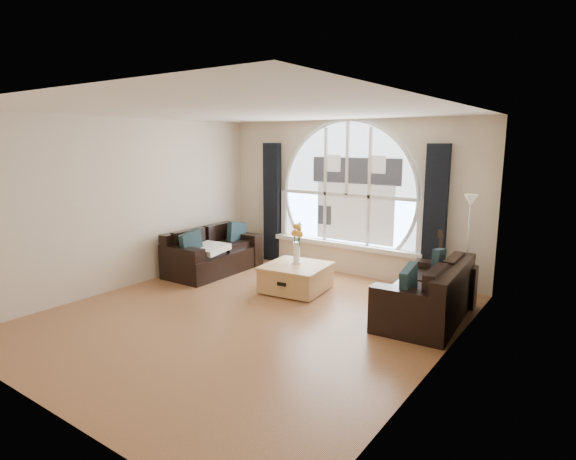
% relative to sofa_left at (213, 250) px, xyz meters
% --- Properties ---
extents(ground, '(5.00, 5.50, 0.01)m').
position_rel_sofa_left_xyz_m(ground, '(1.94, -1.32, -0.40)').
color(ground, brown).
rests_on(ground, ground).
extents(ceiling, '(5.00, 5.50, 0.01)m').
position_rel_sofa_left_xyz_m(ceiling, '(1.94, -1.32, 2.30)').
color(ceiling, silver).
rests_on(ceiling, ground).
extents(wall_back, '(5.00, 0.01, 2.70)m').
position_rel_sofa_left_xyz_m(wall_back, '(1.94, 1.43, 0.95)').
color(wall_back, beige).
rests_on(wall_back, ground).
extents(wall_front, '(5.00, 0.01, 2.70)m').
position_rel_sofa_left_xyz_m(wall_front, '(1.94, -4.07, 0.95)').
color(wall_front, beige).
rests_on(wall_front, ground).
extents(wall_left, '(0.01, 5.50, 2.70)m').
position_rel_sofa_left_xyz_m(wall_left, '(-0.56, -1.32, 0.95)').
color(wall_left, beige).
rests_on(wall_left, ground).
extents(wall_right, '(0.01, 5.50, 2.70)m').
position_rel_sofa_left_xyz_m(wall_right, '(4.44, -1.32, 0.95)').
color(wall_right, beige).
rests_on(wall_right, ground).
extents(attic_slope, '(0.92, 5.50, 0.72)m').
position_rel_sofa_left_xyz_m(attic_slope, '(4.14, -1.32, 1.95)').
color(attic_slope, silver).
rests_on(attic_slope, ground).
extents(arched_window, '(2.60, 0.06, 2.15)m').
position_rel_sofa_left_xyz_m(arched_window, '(1.94, 1.40, 1.23)').
color(arched_window, silver).
rests_on(arched_window, wall_back).
extents(window_sill, '(2.90, 0.22, 0.08)m').
position_rel_sofa_left_xyz_m(window_sill, '(1.94, 1.33, 0.11)').
color(window_sill, white).
rests_on(window_sill, wall_back).
extents(window_frame, '(2.76, 0.08, 2.15)m').
position_rel_sofa_left_xyz_m(window_frame, '(1.94, 1.37, 1.23)').
color(window_frame, white).
rests_on(window_frame, wall_back).
extents(neighbor_house, '(1.70, 0.02, 1.50)m').
position_rel_sofa_left_xyz_m(neighbor_house, '(2.09, 1.38, 1.10)').
color(neighbor_house, silver).
rests_on(neighbor_house, wall_back).
extents(curtain_left, '(0.35, 0.12, 2.30)m').
position_rel_sofa_left_xyz_m(curtain_left, '(0.34, 1.31, 0.75)').
color(curtain_left, black).
rests_on(curtain_left, ground).
extents(curtain_right, '(0.35, 0.12, 2.30)m').
position_rel_sofa_left_xyz_m(curtain_right, '(3.54, 1.31, 0.75)').
color(curtain_right, black).
rests_on(curtain_right, ground).
extents(sofa_left, '(0.91, 1.77, 0.78)m').
position_rel_sofa_left_xyz_m(sofa_left, '(0.00, 0.00, 0.00)').
color(sofa_left, black).
rests_on(sofa_left, ground).
extents(sofa_right, '(0.98, 1.79, 0.77)m').
position_rel_sofa_left_xyz_m(sofa_right, '(3.92, -0.03, 0.00)').
color(sofa_right, black).
rests_on(sofa_right, ground).
extents(coffee_chest, '(1.04, 1.04, 0.46)m').
position_rel_sofa_left_xyz_m(coffee_chest, '(1.83, -0.04, -0.17)').
color(coffee_chest, tan).
rests_on(coffee_chest, ground).
extents(throw_blanket, '(0.58, 0.58, 0.10)m').
position_rel_sofa_left_xyz_m(throw_blanket, '(0.15, -0.26, 0.10)').
color(throw_blanket, silver).
rests_on(throw_blanket, sofa_left).
extents(vase_flowers, '(0.24, 0.24, 0.70)m').
position_rel_sofa_left_xyz_m(vase_flowers, '(1.79, 0.03, 0.41)').
color(vase_flowers, white).
rests_on(vase_flowers, coffee_chest).
extents(floor_lamp, '(0.24, 0.24, 1.60)m').
position_rel_sofa_left_xyz_m(floor_lamp, '(4.17, 0.87, 0.40)').
color(floor_lamp, '#B2B2B2').
rests_on(floor_lamp, ground).
extents(guitar, '(0.41, 0.32, 1.06)m').
position_rel_sofa_left_xyz_m(guitar, '(3.77, 0.95, 0.13)').
color(guitar, brown).
rests_on(guitar, ground).
extents(potted_plant, '(0.16, 0.12, 0.28)m').
position_rel_sofa_left_xyz_m(potted_plant, '(0.96, 1.33, 0.29)').
color(potted_plant, '#1E6023').
rests_on(potted_plant, window_sill).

